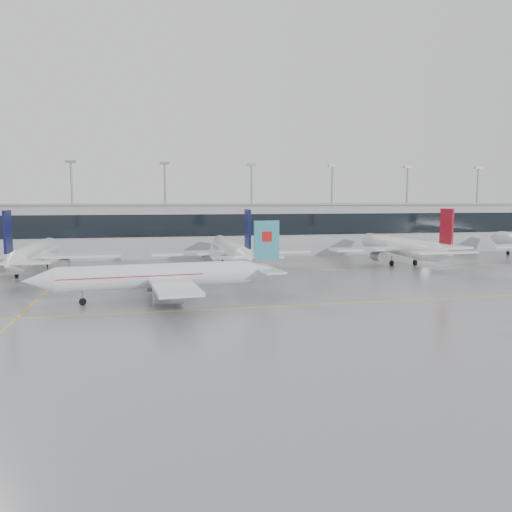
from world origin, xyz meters
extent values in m
plane|color=gray|center=(0.00, 0.00, 0.00)|extent=(320.00, 320.00, 0.00)
cube|color=yellow|center=(0.00, 0.00, 0.01)|extent=(120.00, 0.25, 0.01)
cube|color=yellow|center=(0.00, 30.00, 0.01)|extent=(120.00, 0.25, 0.01)
cube|color=yellow|center=(-30.00, 15.00, 0.01)|extent=(0.25, 60.00, 0.01)
cube|color=#A7A7AB|center=(0.00, 62.00, 6.00)|extent=(180.00, 15.00, 12.00)
cube|color=black|center=(0.00, 54.45, 7.50)|extent=(180.00, 0.20, 5.00)
cube|color=gray|center=(0.00, 62.00, 12.20)|extent=(182.00, 16.00, 0.40)
cylinder|color=gray|center=(-33.00, 68.00, 11.00)|extent=(0.50, 0.50, 22.00)
cube|color=gray|center=(-33.00, 68.00, 22.30)|extent=(2.40, 1.00, 0.60)
cylinder|color=gray|center=(-11.00, 68.00, 11.00)|extent=(0.50, 0.50, 22.00)
cube|color=gray|center=(-11.00, 68.00, 22.30)|extent=(2.40, 1.00, 0.60)
cylinder|color=gray|center=(11.00, 68.00, 11.00)|extent=(0.50, 0.50, 22.00)
cube|color=gray|center=(11.00, 68.00, 22.30)|extent=(2.40, 1.00, 0.60)
cylinder|color=gray|center=(33.00, 68.00, 11.00)|extent=(0.50, 0.50, 22.00)
cube|color=gray|center=(33.00, 68.00, 22.30)|extent=(2.40, 1.00, 0.60)
cylinder|color=gray|center=(55.00, 68.00, 11.00)|extent=(0.50, 0.50, 22.00)
cube|color=gray|center=(55.00, 68.00, 22.30)|extent=(2.40, 1.00, 0.60)
cylinder|color=gray|center=(77.00, 68.00, 11.00)|extent=(0.50, 0.50, 22.00)
cube|color=gray|center=(77.00, 68.00, 22.30)|extent=(2.40, 1.00, 0.60)
cylinder|color=white|center=(-14.59, 6.64, 3.35)|extent=(24.30, 5.21, 3.16)
cone|color=white|center=(-28.60, 5.44, 3.35)|extent=(4.26, 3.49, 3.16)
cone|color=white|center=(0.21, 7.91, 3.35)|extent=(5.85, 3.63, 3.16)
cube|color=white|center=(-13.10, 6.77, 2.95)|extent=(7.21, 26.46, 0.45)
cube|color=white|center=(0.41, 7.93, 3.65)|extent=(3.65, 10.25, 0.25)
cube|color=teal|center=(0.61, 7.95, 7.63)|extent=(3.62, 0.66, 5.40)
cylinder|color=gray|center=(-13.18, 1.95, 1.45)|extent=(3.77, 2.40, 2.10)
cylinder|color=gray|center=(-14.00, 11.51, 1.45)|extent=(3.77, 2.40, 2.10)
cylinder|color=gray|center=(-23.62, 5.87, 1.11)|extent=(0.20, 0.20, 1.32)
cylinder|color=black|center=(-23.62, 5.87, 0.45)|extent=(0.92, 0.38, 0.90)
cylinder|color=gray|center=(-11.88, 4.27, 1.21)|extent=(0.24, 0.24, 1.32)
cylinder|color=black|center=(-11.88, 4.27, 0.55)|extent=(1.13, 0.54, 1.10)
cylinder|color=gray|center=(-12.32, 9.45, 1.21)|extent=(0.24, 0.24, 1.32)
cylinder|color=black|center=(-12.32, 9.45, 0.55)|extent=(1.13, 0.54, 1.10)
cube|color=#B70F0F|center=(0.61, 7.95, 8.13)|extent=(1.43, 0.57, 1.40)
cube|color=#B70F0F|center=(-17.58, 6.39, 3.55)|extent=(18.21, 4.72, 0.12)
cylinder|color=white|center=(-35.00, 35.00, 3.80)|extent=(3.59, 27.36, 3.59)
cone|color=white|center=(-35.00, 50.68, 3.80)|extent=(3.59, 4.00, 3.59)
cone|color=white|center=(-35.00, 18.52, 3.80)|extent=(3.59, 5.60, 3.59)
cube|color=white|center=(-35.00, 33.50, 3.40)|extent=(29.64, 5.00, 0.45)
cube|color=white|center=(-35.00, 18.32, 4.10)|extent=(11.40, 2.80, 0.25)
cube|color=#0C0F42|center=(-35.00, 18.12, 8.66)|extent=(0.35, 3.60, 6.12)
cylinder|color=gray|center=(-39.80, 34.00, 1.90)|extent=(2.10, 3.60, 2.10)
cylinder|color=gray|center=(-30.20, 34.00, 1.90)|extent=(2.10, 3.60, 2.10)
cylinder|color=gray|center=(-35.00, 45.68, 1.23)|extent=(0.20, 0.20, 1.56)
cylinder|color=black|center=(-35.00, 45.68, 0.45)|extent=(0.30, 0.90, 0.90)
cylinder|color=gray|center=(-37.60, 32.50, 1.33)|extent=(0.24, 0.24, 1.56)
cylinder|color=black|center=(-37.60, 32.50, 0.55)|extent=(0.45, 1.10, 1.10)
cylinder|color=gray|center=(-32.40, 32.50, 1.33)|extent=(0.24, 0.24, 1.56)
cylinder|color=black|center=(-32.40, 32.50, 0.55)|extent=(0.45, 1.10, 1.10)
cylinder|color=white|center=(0.00, 35.00, 3.80)|extent=(3.59, 27.36, 3.59)
cone|color=white|center=(0.00, 50.68, 3.80)|extent=(3.59, 4.00, 3.59)
cone|color=white|center=(0.00, 18.52, 3.80)|extent=(3.59, 5.60, 3.59)
cube|color=white|center=(0.00, 33.50, 3.40)|extent=(29.64, 5.00, 0.45)
cube|color=white|center=(0.00, 18.32, 4.10)|extent=(11.40, 2.80, 0.25)
cube|color=#0C0F42|center=(0.00, 18.12, 8.66)|extent=(0.35, 3.60, 6.12)
cylinder|color=gray|center=(-4.80, 34.00, 1.90)|extent=(2.10, 3.60, 2.10)
cylinder|color=gray|center=(4.80, 34.00, 1.90)|extent=(2.10, 3.60, 2.10)
cylinder|color=gray|center=(0.00, 45.68, 1.23)|extent=(0.20, 0.20, 1.56)
cylinder|color=black|center=(0.00, 45.68, 0.45)|extent=(0.30, 0.90, 0.90)
cylinder|color=gray|center=(-2.60, 32.50, 1.33)|extent=(0.24, 0.24, 1.56)
cylinder|color=black|center=(-2.60, 32.50, 0.55)|extent=(0.45, 1.10, 1.10)
cylinder|color=gray|center=(2.60, 32.50, 1.33)|extent=(0.24, 0.24, 1.56)
cylinder|color=black|center=(2.60, 32.50, 0.55)|extent=(0.45, 1.10, 1.10)
cylinder|color=white|center=(35.00, 35.00, 3.80)|extent=(3.59, 27.36, 3.59)
cone|color=white|center=(35.00, 50.68, 3.80)|extent=(3.59, 4.00, 3.59)
cone|color=white|center=(35.00, 18.52, 3.80)|extent=(3.59, 5.60, 3.59)
cube|color=white|center=(35.00, 33.50, 3.40)|extent=(29.64, 5.00, 0.45)
cube|color=white|center=(35.00, 18.32, 4.10)|extent=(11.40, 2.80, 0.25)
cube|color=maroon|center=(35.00, 18.12, 8.66)|extent=(0.35, 3.60, 6.12)
cylinder|color=gray|center=(30.20, 34.00, 1.90)|extent=(2.10, 3.60, 2.10)
cylinder|color=gray|center=(39.80, 34.00, 1.90)|extent=(2.10, 3.60, 2.10)
cylinder|color=gray|center=(35.00, 45.68, 1.23)|extent=(0.20, 0.20, 1.56)
cylinder|color=black|center=(35.00, 45.68, 0.45)|extent=(0.30, 0.90, 0.90)
cylinder|color=gray|center=(32.40, 32.50, 1.33)|extent=(0.24, 0.24, 1.56)
cylinder|color=black|center=(32.40, 32.50, 0.55)|extent=(0.45, 1.10, 1.10)
cylinder|color=gray|center=(37.60, 32.50, 1.33)|extent=(0.24, 0.24, 1.56)
cylinder|color=black|center=(37.60, 32.50, 0.55)|extent=(0.45, 1.10, 1.10)
cone|color=white|center=(70.00, 50.68, 3.80)|extent=(3.59, 4.00, 3.59)
cylinder|color=gray|center=(70.00, 45.68, 1.23)|extent=(0.20, 0.20, 1.56)
cylinder|color=black|center=(70.00, 45.68, 0.45)|extent=(0.30, 0.90, 0.90)
camera|label=1|loc=(-15.43, -58.89, 13.05)|focal=35.00mm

